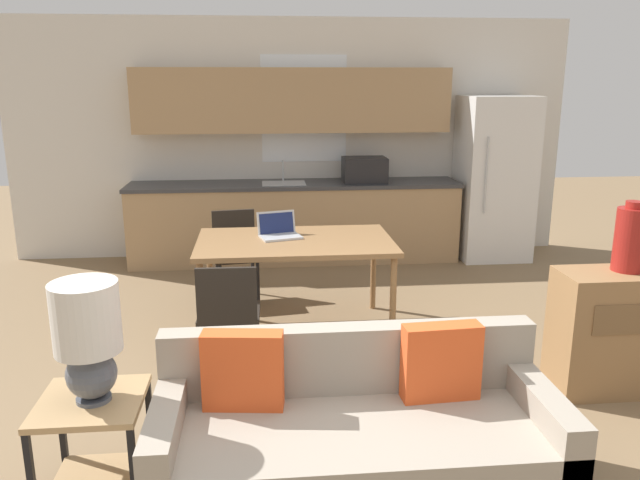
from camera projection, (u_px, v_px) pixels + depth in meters
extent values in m
cube|color=silver|center=(292.00, 139.00, 7.21)|extent=(6.40, 0.06, 2.70)
cube|color=white|center=(304.00, 109.00, 7.10)|extent=(0.97, 0.01, 1.19)
cube|color=tan|center=(295.00, 223.00, 7.11)|extent=(3.68, 0.62, 0.86)
cube|color=#38383A|center=(295.00, 184.00, 7.00)|extent=(3.71, 0.65, 0.04)
cube|color=#B2B5B7|center=(284.00, 183.00, 6.93)|extent=(0.48, 0.36, 0.01)
cylinder|color=#B7BABC|center=(283.00, 171.00, 7.07)|extent=(0.02, 0.02, 0.24)
cube|color=tan|center=(293.00, 100.00, 6.91)|extent=(3.49, 0.34, 0.70)
cube|color=black|center=(364.00, 170.00, 6.99)|extent=(0.48, 0.36, 0.28)
cube|color=white|center=(494.00, 178.00, 7.14)|extent=(0.78, 0.70, 1.85)
cylinder|color=silver|center=(486.00, 175.00, 6.74)|extent=(0.02, 0.02, 0.83)
cube|color=olive|center=(295.00, 242.00, 5.03)|extent=(1.57, 0.96, 0.04)
cylinder|color=olive|center=(202.00, 309.00, 4.65)|extent=(0.05, 0.05, 0.73)
cylinder|color=olive|center=(393.00, 302.00, 4.79)|extent=(0.05, 0.05, 0.73)
cylinder|color=olive|center=(210.00, 275.00, 5.46)|extent=(0.05, 0.05, 0.73)
cylinder|color=olive|center=(373.00, 270.00, 5.60)|extent=(0.05, 0.05, 0.73)
cylinder|color=#3D2D1E|center=(185.00, 462.00, 3.32)|extent=(0.05, 0.05, 0.10)
cylinder|color=#3D2D1E|center=(503.00, 444.00, 3.48)|extent=(0.05, 0.05, 0.10)
cube|color=gray|center=(358.00, 452.00, 3.04)|extent=(1.95, 0.80, 0.33)
cube|color=gray|center=(349.00, 386.00, 3.31)|extent=(1.95, 0.14, 0.68)
cube|color=gray|center=(168.00, 450.00, 2.93)|extent=(0.14, 0.80, 0.47)
cube|color=gray|center=(538.00, 429.00, 3.10)|extent=(0.14, 0.80, 0.47)
cube|color=#E05123|center=(243.00, 370.00, 3.09)|extent=(0.41, 0.17, 0.40)
cube|color=#E05123|center=(441.00, 362.00, 3.18)|extent=(0.41, 0.14, 0.40)
cube|color=tan|center=(91.00, 402.00, 2.93)|extent=(0.48, 0.48, 0.03)
cube|color=black|center=(62.00, 432.00, 3.19)|extent=(0.03, 0.03, 0.54)
cube|color=black|center=(151.00, 428.00, 3.24)|extent=(0.03, 0.03, 0.54)
cylinder|color=#4C515B|center=(94.00, 398.00, 2.92)|extent=(0.16, 0.16, 0.02)
sphere|color=#4C515B|center=(92.00, 374.00, 2.88)|extent=(0.23, 0.23, 0.23)
cylinder|color=beige|center=(86.00, 317.00, 2.81)|extent=(0.30, 0.30, 0.33)
cylinder|color=maroon|center=(630.00, 240.00, 3.99)|extent=(0.20, 0.20, 0.41)
cylinder|color=maroon|center=(635.00, 205.00, 3.93)|extent=(0.11, 0.11, 0.05)
cube|color=black|center=(237.00, 256.00, 5.77)|extent=(0.48, 0.48, 0.04)
cube|color=black|center=(233.00, 229.00, 5.90)|extent=(0.40, 0.09, 0.37)
cylinder|color=black|center=(221.00, 286.00, 5.63)|extent=(0.03, 0.03, 0.42)
cylinder|color=black|center=(258.00, 284.00, 5.71)|extent=(0.03, 0.03, 0.42)
cylinder|color=black|center=(217.00, 275.00, 5.95)|extent=(0.03, 0.03, 0.42)
cylinder|color=black|center=(253.00, 273.00, 6.03)|extent=(0.03, 0.03, 0.42)
cube|color=black|center=(230.00, 313.00, 4.35)|extent=(0.43, 0.43, 0.04)
cube|color=black|center=(226.00, 295.00, 4.11)|extent=(0.40, 0.04, 0.37)
cylinder|color=black|center=(255.00, 334.00, 4.58)|extent=(0.03, 0.03, 0.42)
cylinder|color=black|center=(209.00, 335.00, 4.56)|extent=(0.03, 0.03, 0.42)
cylinder|color=black|center=(254.00, 353.00, 4.25)|extent=(0.03, 0.03, 0.42)
cylinder|color=black|center=(204.00, 355.00, 4.23)|extent=(0.03, 0.03, 0.42)
cube|color=#B7BABC|center=(281.00, 237.00, 5.08)|extent=(0.37, 0.30, 0.02)
cube|color=#B7BABC|center=(276.00, 223.00, 5.17)|extent=(0.32, 0.14, 0.20)
cube|color=navy|center=(277.00, 223.00, 5.16)|extent=(0.29, 0.11, 0.17)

